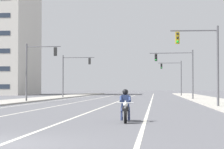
% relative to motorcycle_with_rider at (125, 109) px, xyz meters
% --- Properties ---
extents(lane_stripe_center, '(0.16, 100.00, 0.01)m').
position_rel_motorcycle_with_rider_xyz_m(lane_stripe_center, '(-2.77, 37.19, -0.58)').
color(lane_stripe_center, beige).
rests_on(lane_stripe_center, ground).
extents(lane_stripe_left, '(0.16, 100.00, 0.01)m').
position_rel_motorcycle_with_rider_xyz_m(lane_stripe_left, '(-6.81, 37.19, -0.58)').
color(lane_stripe_left, beige).
rests_on(lane_stripe_left, ground).
extents(lane_stripe_right, '(0.16, 100.00, 0.01)m').
position_rel_motorcycle_with_rider_xyz_m(lane_stripe_right, '(0.86, 37.19, -0.58)').
color(lane_stripe_right, beige).
rests_on(lane_stripe_right, ground).
extents(lane_stripe_far_left, '(0.16, 100.00, 0.01)m').
position_rel_motorcycle_with_rider_xyz_m(lane_stripe_far_left, '(-10.26, 37.19, -0.58)').
color(lane_stripe_far_left, beige).
rests_on(lane_stripe_far_left, ground).
extents(sidewalk_kerb_right, '(4.40, 110.00, 0.14)m').
position_rel_motorcycle_with_rider_xyz_m(sidewalk_kerb_right, '(7.66, 32.19, -0.52)').
color(sidewalk_kerb_right, '#ADA89E').
rests_on(sidewalk_kerb_right, ground).
extents(sidewalk_kerb_left, '(4.40, 110.00, 0.14)m').
position_rel_motorcycle_with_rider_xyz_m(sidewalk_kerb_left, '(-13.63, 32.19, -0.52)').
color(sidewalk_kerb_left, '#ADA89E').
rests_on(sidewalk_kerb_left, ground).
extents(motorcycle_with_rider, '(0.70, 2.19, 1.46)m').
position_rel_motorcycle_with_rider_xyz_m(motorcycle_with_rider, '(0.00, 0.00, 0.00)').
color(motorcycle_with_rider, black).
rests_on(motorcycle_with_rider, ground).
extents(traffic_signal_near_right, '(3.63, 0.44, 6.20)m').
position_rel_motorcycle_with_rider_xyz_m(traffic_signal_near_right, '(5.03, 13.60, 3.43)').
color(traffic_signal_near_right, '#56565B').
rests_on(traffic_signal_near_right, ground).
extents(traffic_signal_near_left, '(3.80, 0.37, 6.20)m').
position_rel_motorcycle_with_rider_xyz_m(traffic_signal_near_left, '(-11.21, 24.78, 3.44)').
color(traffic_signal_near_left, '#56565B').
rests_on(traffic_signal_near_left, ground).
extents(traffic_signal_mid_right, '(5.40, 0.50, 6.20)m').
position_rel_motorcycle_with_rider_xyz_m(traffic_signal_mid_right, '(4.37, 34.31, 3.54)').
color(traffic_signal_mid_right, '#56565B').
rests_on(traffic_signal_mid_right, ground).
extents(traffic_signal_mid_left, '(4.69, 0.38, 6.20)m').
position_rel_motorcycle_with_rider_xyz_m(traffic_signal_mid_left, '(-10.61, 41.14, 3.50)').
color(traffic_signal_mid_left, '#56565B').
rests_on(traffic_signal_mid_left, ground).
extents(traffic_signal_far_right, '(4.09, 0.42, 6.20)m').
position_rel_motorcycle_with_rider_xyz_m(traffic_signal_far_right, '(4.66, 55.85, 3.46)').
color(traffic_signal_far_right, '#56565B').
rests_on(traffic_signal_far_right, ground).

